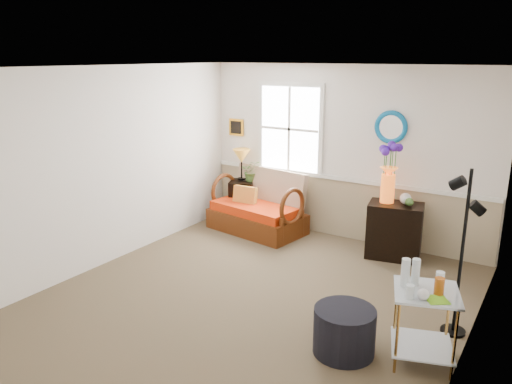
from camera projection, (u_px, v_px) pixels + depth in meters
The scene contains 19 objects.
floor at pixel (253, 299), 5.75m from camera, with size 4.50×5.00×0.01m, color brown.
ceiling at pixel (253, 67), 5.06m from camera, with size 4.50×5.00×0.01m, color white.
walls at pixel (253, 191), 5.41m from camera, with size 4.51×5.01×2.60m.
wainscot at pixel (340, 208), 7.65m from camera, with size 4.46×0.02×0.90m, color tan.
chair_rail at pixel (341, 179), 7.52m from camera, with size 4.46×0.04×0.06m, color white.
window at pixel (290, 129), 7.80m from camera, with size 1.14×0.06×1.44m, color white, non-canonical shape.
picture at pixel (236, 127), 8.35m from camera, with size 0.28×0.03×0.28m, color #BB7B18.
mirror at pixel (391, 127), 6.94m from camera, with size 0.47×0.47×0.07m, color #1283C7.
loveseat at pixel (257, 202), 7.87m from camera, with size 1.47×0.83×0.96m, color #5C270F, non-canonical shape.
throw_pillow at pixel (245, 199), 7.94m from camera, with size 0.39×0.10×0.39m, color orange, non-canonical shape.
lamp_stand at pixel (242, 201), 8.40m from camera, with size 0.39×0.39×0.69m, color black, non-canonical shape.
table_lamp at pixel (242, 165), 8.28m from camera, with size 0.29×0.29×0.53m, color #AD7322, non-canonical shape.
potted_plant at pixel (251, 173), 8.26m from camera, with size 0.32×0.35×0.28m, color #3F652B.
cabinet at pixel (394, 231), 6.86m from camera, with size 0.72×0.46×0.77m, color black, non-canonical shape.
flower_vase at pixel (389, 173), 6.73m from camera, with size 0.24×0.24×0.82m, color orange, non-canonical shape.
side_table at pixel (423, 327), 4.50m from camera, with size 0.56×0.56×0.71m, color #A77735, non-canonical shape.
tabletop_items at pixel (425, 278), 4.36m from camera, with size 0.45×0.45×0.27m, color silver, non-canonical shape.
floor_lamp at pixel (462, 254), 4.84m from camera, with size 0.25×0.25×1.70m, color black, non-canonical shape.
ottoman at pixel (344, 331), 4.67m from camera, with size 0.58×0.58×0.45m, color black.
Camera 1 is at (2.82, -4.39, 2.72)m, focal length 35.00 mm.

